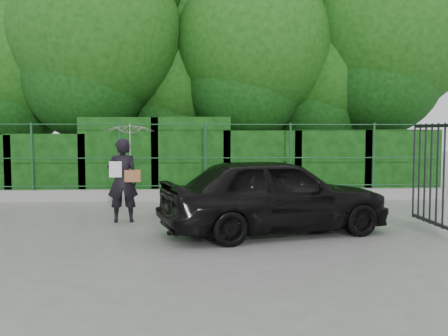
{
  "coord_description": "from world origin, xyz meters",
  "views": [
    {
      "loc": [
        0.26,
        -8.91,
        1.81
      ],
      "look_at": [
        0.75,
        1.3,
        1.1
      ],
      "focal_mm": 40.0,
      "sensor_mm": 36.0,
      "label": 1
    }
  ],
  "objects": [
    {
      "name": "car",
      "position": [
        1.6,
        -0.02,
        0.7
      ],
      "size": [
        4.44,
        2.76,
        1.41
      ],
      "primitive_type": "imported",
      "rotation": [
        0.0,
        0.0,
        1.86
      ],
      "color": "black",
      "rests_on": "ground"
    },
    {
      "name": "fence",
      "position": [
        0.22,
        4.5,
        1.2
      ],
      "size": [
        14.13,
        0.06,
        1.8
      ],
      "color": "#1B4828",
      "rests_on": "kerb"
    },
    {
      "name": "kerb",
      "position": [
        0.0,
        4.5,
        0.15
      ],
      "size": [
        14.0,
        0.25,
        0.3
      ],
      "primitive_type": "cube",
      "color": "#9E9E99",
      "rests_on": "ground"
    },
    {
      "name": "ground",
      "position": [
        0.0,
        0.0,
        0.0
      ],
      "size": [
        80.0,
        80.0,
        0.0
      ],
      "primitive_type": "plane",
      "color": "gray"
    },
    {
      "name": "hedge",
      "position": [
        0.04,
        5.5,
        1.0
      ],
      "size": [
        14.2,
        1.2,
        2.27
      ],
      "color": "black",
      "rests_on": "ground"
    },
    {
      "name": "woman",
      "position": [
        -1.22,
        1.31,
        1.34
      ],
      "size": [
        1.01,
        1.02,
        2.02
      ],
      "color": "black",
      "rests_on": "ground"
    },
    {
      "name": "trees",
      "position": [
        1.14,
        7.74,
        4.62
      ],
      "size": [
        17.1,
        6.15,
        8.08
      ],
      "color": "black",
      "rests_on": "ground"
    }
  ]
}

